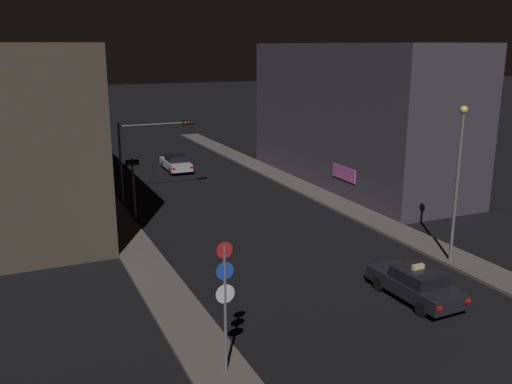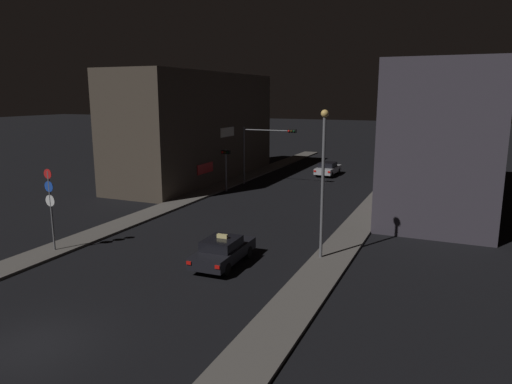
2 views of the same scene
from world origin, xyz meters
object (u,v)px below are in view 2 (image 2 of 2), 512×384
object	(u,v)px
far_car	(328,168)
street_lamp_near_block	(323,171)
traffic_light_left_kerb	(226,161)
traffic_light_overhead	(263,143)
sign_pole_left	(50,202)
taxi	(223,251)

from	to	relation	value
far_car	street_lamp_near_block	size ratio (longest dim) A/B	0.59
far_car	traffic_light_left_kerb	bearing A→B (deg)	-117.19
traffic_light_overhead	sign_pole_left	xyz separation A→B (m)	(-3.13, -22.47, -1.17)
taxi	sign_pole_left	world-z (taller)	sign_pole_left
taxi	far_car	size ratio (longest dim) A/B	1.00
taxi	sign_pole_left	bearing A→B (deg)	-167.94
sign_pole_left	street_lamp_near_block	size ratio (longest dim) A/B	0.59
far_car	street_lamp_near_block	world-z (taller)	street_lamp_near_block
far_car	sign_pole_left	xyz separation A→B (m)	(-7.26, -30.63, 2.12)
far_car	traffic_light_overhead	distance (m)	9.72
traffic_light_overhead	street_lamp_near_block	bearing A→B (deg)	-59.11
street_lamp_near_block	taxi	bearing A→B (deg)	-148.67
traffic_light_overhead	far_car	bearing A→B (deg)	63.13
traffic_light_left_kerb	sign_pole_left	xyz separation A→B (m)	(-1.10, -18.64, 0.15)
sign_pole_left	traffic_light_overhead	bearing A→B (deg)	82.07
far_car	traffic_light_left_kerb	distance (m)	13.63
traffic_light_overhead	sign_pole_left	world-z (taller)	traffic_light_overhead
taxi	traffic_light_overhead	bearing A→B (deg)	107.02
traffic_light_left_kerb	street_lamp_near_block	world-z (taller)	street_lamp_near_block
taxi	traffic_light_overhead	world-z (taller)	traffic_light_overhead
traffic_light_overhead	street_lamp_near_block	xyz separation A→B (m)	(10.65, -17.80, 0.68)
far_car	traffic_light_left_kerb	xyz separation A→B (m)	(-6.16, -11.99, 1.97)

